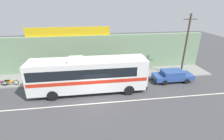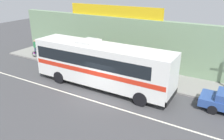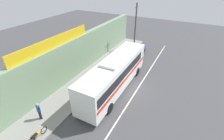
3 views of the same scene
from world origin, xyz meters
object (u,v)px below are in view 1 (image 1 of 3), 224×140
Objects in this scene: intercity_bus at (88,74)px; utility_pole at (186,46)px; pedestrian_far_left at (28,71)px; motorcycle_black at (10,82)px; parked_car at (173,75)px.

intercity_bus is 1.57× the size of utility_pole.
intercity_bus is 8.08m from pedestrian_far_left.
motorcycle_black is 2.26m from pedestrian_far_left.
intercity_bus is at bearing -169.55° from utility_pole.
parked_car reaches higher than motorcycle_black.
intercity_bus is at bearing -15.04° from motorcycle_black.
utility_pole is 4.28× the size of pedestrian_far_left.
intercity_bus is at bearing -28.24° from pedestrian_far_left.
utility_pole is 20.52m from motorcycle_black.
intercity_bus is 9.12m from motorcycle_black.
parked_car is 17.17m from pedestrian_far_left.
intercity_bus is 10.02m from parked_car.
utility_pole is (11.54, 2.13, 1.94)m from intercity_bus.
parked_car is at bearing 6.21° from intercity_bus.
pedestrian_far_left is (-18.61, 1.67, -2.85)m from utility_pole.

